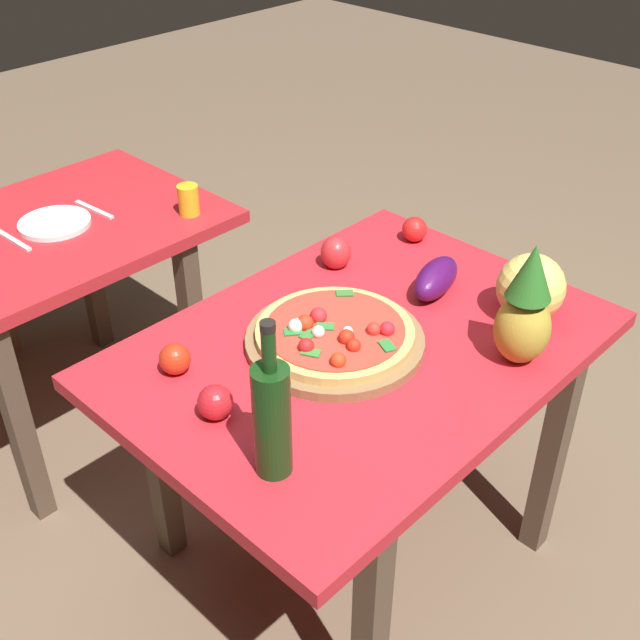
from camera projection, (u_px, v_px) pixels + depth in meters
name	position (u px, v px, depth m)	size (l,w,h in m)	color
ground_plane	(353.00, 543.00, 2.36)	(10.00, 10.00, 0.00)	brown
display_table	(360.00, 373.00, 1.99)	(1.19, 0.86, 0.74)	#503C2E
background_table	(42.00, 262.00, 2.47)	(1.10, 0.73, 0.74)	#503C2E
pizza_board	(335.00, 341.00, 1.92)	(0.44, 0.44, 0.03)	olive
pizza	(334.00, 332.00, 1.90)	(0.39, 0.39, 0.06)	tan
wine_bottle	(272.00, 418.00, 1.51)	(0.08, 0.08, 0.36)	#143611
pineapple_left	(525.00, 310.00, 1.81)	(0.13, 0.13, 0.31)	#AF9331
melon	(531.00, 287.00, 1.98)	(0.17, 0.17, 0.17)	#E4D163
bell_pepper	(336.00, 253.00, 2.22)	(0.09, 0.09, 0.09)	red
eggplant	(436.00, 278.00, 2.10)	(0.20, 0.09, 0.09)	#420F4D
tomato_near_board	(415.00, 229.00, 2.34)	(0.07, 0.07, 0.07)	red
tomato_at_corner	(175.00, 359.00, 1.82)	(0.07, 0.07, 0.07)	red
tomato_beside_pepper	(215.00, 402.00, 1.69)	(0.08, 0.08, 0.08)	red
drinking_glass_juice	(188.00, 200.00, 2.48)	(0.07, 0.07, 0.10)	gold
dinner_plate	(55.00, 223.00, 2.44)	(0.22, 0.22, 0.02)	white
fork_utensil	(13.00, 240.00, 2.36)	(0.02, 0.18, 0.01)	silver
knife_utensil	(94.00, 210.00, 2.52)	(0.02, 0.18, 0.01)	silver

